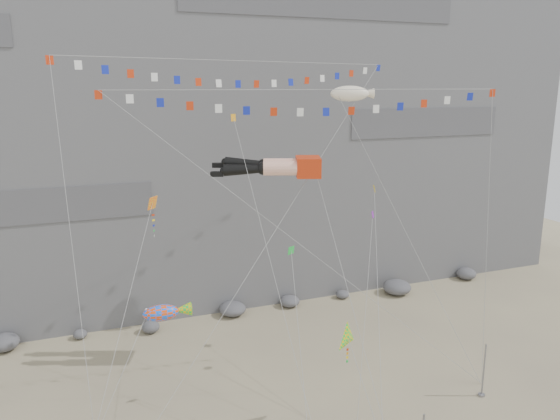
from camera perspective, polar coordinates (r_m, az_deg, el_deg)
name	(u,v)px	position (r m, az deg, el deg)	size (l,w,h in m)	color
ground	(302,410)	(40.19, 2.28, -20.13)	(120.00, 120.00, 0.00)	tan
cliff	(191,56)	(64.32, -9.30, 15.57)	(80.00, 28.00, 50.00)	slate
talus_boulders	(233,309)	(54.10, -4.98, -10.30)	(60.00, 3.00, 1.20)	#58585C
anchor_pole_right	(484,370)	(43.12, 20.52, -15.42)	(0.12, 0.12, 4.06)	gray
legs_kite	(278,167)	(41.25, -0.20, 4.53)	(8.46, 18.24, 21.68)	red
flag_banner_upper	(247,61)	(41.95, -3.48, 15.24)	(27.02, 17.49, 30.04)	red
flag_banner_lower	(314,90)	(37.05, 3.56, 12.40)	(27.08, 6.37, 25.16)	red
harlequin_kite	(152,204)	(36.11, -13.21, 0.60)	(7.17, 10.34, 18.27)	red
fish_windsock	(161,313)	(34.25, -12.36, -10.49)	(8.03, 5.38, 11.50)	#E3420B
delta_kite	(348,338)	(36.01, 7.14, -13.13)	(2.08, 7.35, 8.95)	#E6B30B
blimp_windsock	(350,94)	(46.85, 7.31, 11.92)	(7.48, 13.52, 24.98)	#FAECCE
small_kite_a	(235,123)	(41.38, -4.76, 9.06)	(1.56, 15.12, 24.24)	orange
small_kite_b	(373,218)	(40.81, 9.64, -0.85)	(5.90, 8.42, 15.64)	purple
small_kite_c	(291,253)	(36.23, 1.19, -4.50)	(2.30, 7.98, 13.45)	green
small_kite_d	(374,192)	(44.17, 9.84, 1.81)	(7.71, 14.69, 20.88)	yellow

